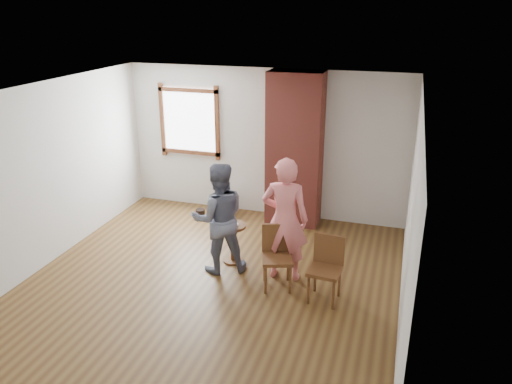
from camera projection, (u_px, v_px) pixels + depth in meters
The scene contains 12 objects.
ground at pixel (207, 288), 6.73m from camera, with size 5.50×5.50×0.00m, color brown.
room_shell at pixel (216, 147), 6.64m from camera, with size 5.04×5.52×2.62m.
brick_chimney at pixel (295, 150), 8.33m from camera, with size 0.90×0.50×2.60m, color #A5443A.
stoneware_crock at pixel (225, 205), 8.97m from camera, with size 0.31×0.31×0.40m, color tan.
dark_pot at pixel (200, 214), 8.88m from camera, with size 0.17×0.17×0.17m, color black.
dining_chair_left at pixel (277, 253), 6.66m from camera, with size 0.50×0.50×0.85m.
dining_chair_right at pixel (326, 265), 6.36m from camera, with size 0.43×0.43×0.85m.
side_table at pixel (232, 237), 7.28m from camera, with size 0.40×0.40×0.60m.
cake_plate at pixel (232, 224), 7.21m from camera, with size 0.18×0.18×0.01m, color white.
cake_slice at pixel (233, 222), 7.19m from camera, with size 0.08×0.07×0.06m, color white.
man at pixel (219, 218), 6.92m from camera, with size 0.78×0.61×1.60m, color #151D39.
person_pink at pixel (285, 220), 6.71m from camera, with size 0.64×0.42×1.74m, color #F0787A.
Camera 1 is at (2.35, -5.37, 3.61)m, focal length 35.00 mm.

